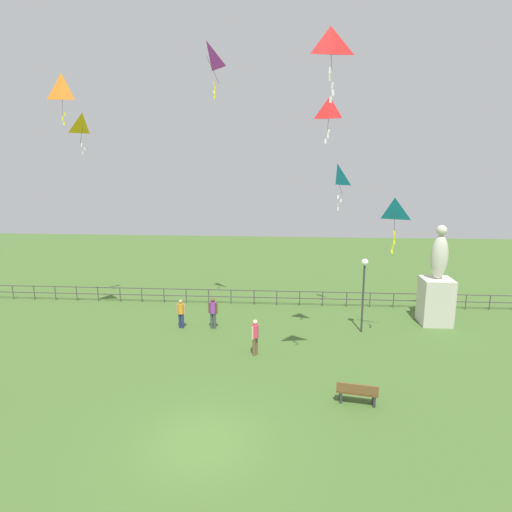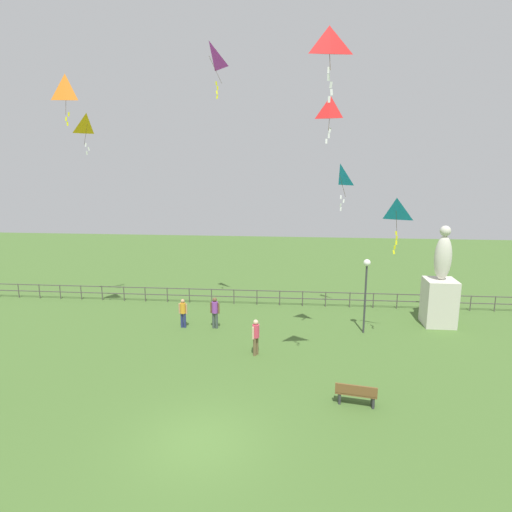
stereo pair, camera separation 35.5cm
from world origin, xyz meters
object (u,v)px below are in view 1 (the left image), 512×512
(park_bench, at_px, (357,393))
(kite_3, at_px, (337,177))
(person_0, at_px, (181,312))
(person_2, at_px, (255,335))
(kite_1, at_px, (330,45))
(kite_4, at_px, (83,125))
(person_1, at_px, (213,311))
(statue_monument, at_px, (436,291))
(kite_2, at_px, (62,89))
(kite_0, at_px, (329,110))
(lamppost, at_px, (364,278))
(kite_5, at_px, (207,57))
(kite_6, at_px, (394,212))

(park_bench, relative_size, kite_3, 0.61)
(person_0, bearing_deg, person_2, -36.43)
(park_bench, bearing_deg, kite_3, 90.00)
(kite_1, height_order, kite_4, kite_1)
(person_1, xyz_separation_m, kite_1, (5.16, -6.92, 11.39))
(statue_monument, bearing_deg, kite_3, 172.87)
(kite_3, bearing_deg, kite_2, -167.79)
(person_0, xyz_separation_m, kite_2, (-5.23, -0.52, 11.26))
(statue_monument, distance_m, person_1, 12.20)
(park_bench, xyz_separation_m, kite_0, (-0.98, 4.38, 10.40))
(lamppost, relative_size, person_1, 2.29)
(lamppost, height_order, kite_0, kite_0)
(person_0, height_order, kite_1, kite_1)
(park_bench, height_order, kite_1, kite_1)
(kite_0, relative_size, kite_5, 0.71)
(person_0, distance_m, kite_5, 13.21)
(kite_2, xyz_separation_m, kite_4, (-0.42, 2.82, -1.45))
(kite_1, distance_m, kite_6, 8.61)
(park_bench, relative_size, kite_0, 0.81)
(lamppost, distance_m, kite_1, 12.08)
(kite_5, bearing_deg, kite_2, -162.36)
(person_0, distance_m, kite_6, 11.96)
(statue_monument, height_order, kite_3, kite_3)
(person_2, xyz_separation_m, kite_3, (4.04, 5.51, 6.97))
(person_1, xyz_separation_m, kite_2, (-6.95, -0.56, 11.19))
(kite_2, bearing_deg, kite_3, 12.21)
(statue_monument, distance_m, kite_5, 17.31)
(person_2, distance_m, kite_4, 14.87)
(statue_monument, relative_size, kite_5, 2.04)
(person_0, distance_m, kite_1, 15.03)
(person_2, xyz_separation_m, kite_6, (6.23, 1.43, 5.51))
(person_0, bearing_deg, kite_3, 16.22)
(park_bench, bearing_deg, kite_0, 102.57)
(statue_monument, relative_size, person_0, 3.44)
(kite_1, bearing_deg, kite_4, 143.78)
(kite_0, distance_m, kite_5, 7.90)
(kite_4, height_order, kite_6, kite_4)
(lamppost, height_order, person_2, lamppost)
(statue_monument, height_order, kite_6, kite_6)
(person_2, height_order, kite_1, kite_1)
(statue_monument, xyz_separation_m, kite_2, (-19.00, -2.23, 10.34))
(person_1, distance_m, kite_1, 14.29)
(person_0, xyz_separation_m, kite_1, (6.88, -6.88, 11.46))
(statue_monument, distance_m, kite_2, 21.75)
(lamppost, distance_m, kite_6, 4.12)
(person_2, bearing_deg, lamppost, 31.09)
(lamppost, bearing_deg, kite_6, -64.09)
(kite_3, height_order, kite_5, kite_5)
(lamppost, relative_size, kite_0, 2.07)
(person_0, bearing_deg, kite_5, 48.54)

